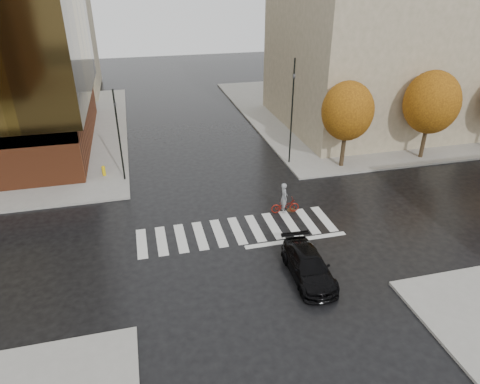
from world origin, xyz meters
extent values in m
plane|color=black|center=(0.00, 0.00, 0.00)|extent=(120.00, 120.00, 0.00)
cube|color=gray|center=(21.00, 21.00, 0.07)|extent=(30.00, 30.00, 0.15)
cube|color=silver|center=(0.00, 0.50, 0.01)|extent=(12.00, 3.00, 0.01)
cube|color=gray|center=(17.00, 17.00, 9.15)|extent=(16.00, 16.00, 18.00)
cube|color=gray|center=(-16.00, 37.00, 10.15)|extent=(14.00, 12.00, 20.00)
cylinder|color=#322316|center=(10.00, 7.40, 1.55)|extent=(0.32, 0.32, 2.80)
ellipsoid|color=#AD6910|center=(10.00, 7.40, 4.47)|extent=(3.80, 3.80, 4.37)
cylinder|color=#322316|center=(17.00, 7.40, 1.55)|extent=(0.32, 0.32, 2.80)
ellipsoid|color=#AD6910|center=(17.00, 7.40, 4.63)|extent=(4.20, 4.20, 4.83)
imported|color=black|center=(2.39, -4.47, 0.65)|extent=(1.95, 4.51, 1.29)
imported|color=maroon|center=(3.43, 1.86, 0.47)|extent=(1.83, 0.75, 0.94)
imported|color=gray|center=(3.33, 1.86, 1.08)|extent=(0.50, 0.73, 1.91)
cylinder|color=black|center=(-6.30, 9.00, 3.41)|extent=(0.12, 0.12, 6.53)
imported|color=black|center=(-6.30, 9.00, 5.78)|extent=(0.20, 0.18, 0.82)
cylinder|color=black|center=(6.30, 8.99, 4.13)|extent=(0.12, 0.12, 7.96)
imported|color=black|center=(6.30, 8.99, 7.02)|extent=(0.17, 0.21, 1.00)
cylinder|color=yellow|center=(-7.75, 10.00, 0.47)|extent=(0.25, 0.25, 0.63)
sphere|color=yellow|center=(-7.75, 10.00, 0.78)|extent=(0.27, 0.27, 0.27)
cylinder|color=#4B301A|center=(3.93, 2.00, 0.01)|extent=(0.64, 0.64, 0.01)
camera|label=1|loc=(-5.03, -20.11, 13.55)|focal=32.00mm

